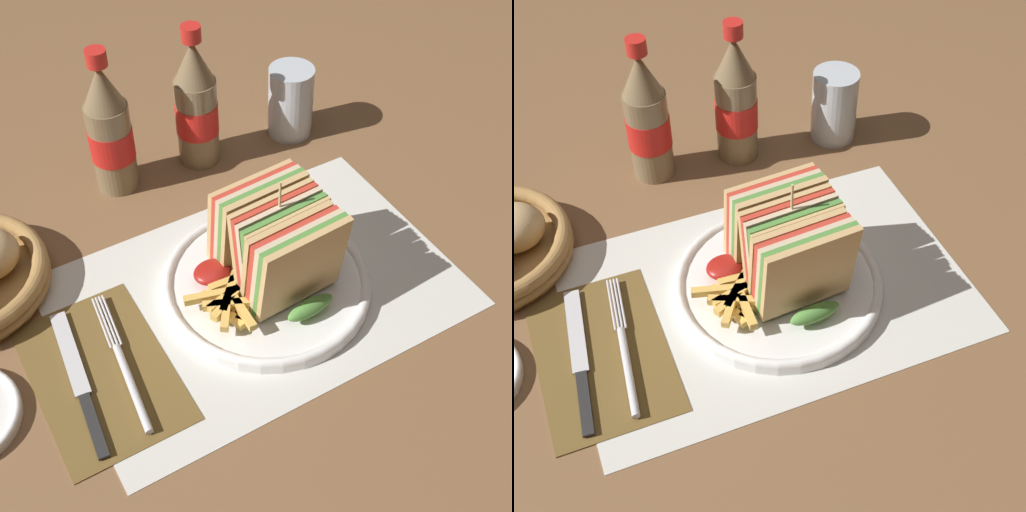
# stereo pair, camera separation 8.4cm
# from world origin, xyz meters

# --- Properties ---
(ground_plane) EXTENTS (4.00, 4.00, 0.00)m
(ground_plane) POSITION_xyz_m (0.00, 0.00, 0.00)
(ground_plane) COLOR brown
(placemat) EXTENTS (0.47, 0.32, 0.00)m
(placemat) POSITION_xyz_m (-0.01, 0.02, 0.00)
(placemat) COLOR silver
(placemat) RESTS_ON ground_plane
(plate_main) EXTENTS (0.25, 0.25, 0.02)m
(plate_main) POSITION_xyz_m (-0.00, 0.02, 0.01)
(plate_main) COLOR white
(plate_main) RESTS_ON ground_plane
(club_sandwich) EXTENTS (0.12, 0.16, 0.15)m
(club_sandwich) POSITION_xyz_m (0.01, 0.02, 0.07)
(club_sandwich) COLOR tan
(club_sandwich) RESTS_ON plate_main
(fries_pile) EXTENTS (0.10, 0.10, 0.02)m
(fries_pile) POSITION_xyz_m (-0.06, 0.00, 0.03)
(fries_pile) COLOR gold
(fries_pile) RESTS_ON plate_main
(ketchup_blob) EXTENTS (0.05, 0.04, 0.02)m
(ketchup_blob) POSITION_xyz_m (-0.05, 0.05, 0.03)
(ketchup_blob) COLOR maroon
(ketchup_blob) RESTS_ON plate_main
(napkin) EXTENTS (0.14, 0.22, 0.00)m
(napkin) POSITION_xyz_m (-0.22, 0.01, 0.00)
(napkin) COLOR brown
(napkin) RESTS_ON ground_plane
(fork) EXTENTS (0.03, 0.20, 0.01)m
(fork) POSITION_xyz_m (-0.20, -0.01, 0.01)
(fork) COLOR silver
(fork) RESTS_ON napkin
(knife) EXTENTS (0.04, 0.20, 0.00)m
(knife) POSITION_xyz_m (-0.24, 0.00, 0.01)
(knife) COLOR black
(knife) RESTS_ON napkin
(coke_bottle_near) EXTENTS (0.06, 0.06, 0.21)m
(coke_bottle_near) POSITION_xyz_m (-0.08, 0.29, 0.09)
(coke_bottle_near) COLOR #7A6647
(coke_bottle_near) RESTS_ON ground_plane
(coke_bottle_far) EXTENTS (0.06, 0.06, 0.21)m
(coke_bottle_far) POSITION_xyz_m (0.04, 0.28, 0.09)
(coke_bottle_far) COLOR #7A6647
(coke_bottle_far) RESTS_ON ground_plane
(glass_near) EXTENTS (0.07, 0.07, 0.11)m
(glass_near) POSITION_xyz_m (0.19, 0.27, 0.05)
(glass_near) COLOR silver
(glass_near) RESTS_ON ground_plane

